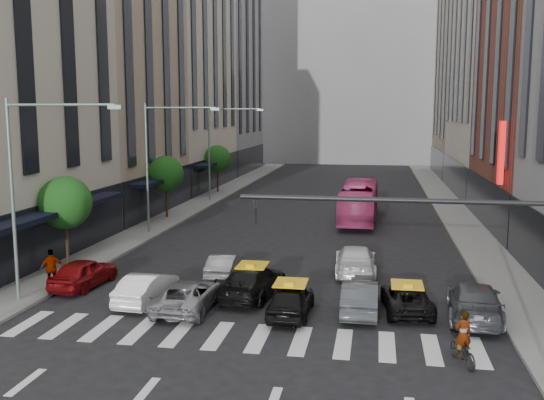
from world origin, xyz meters
The scene contains 30 objects.
ground centered at (0.00, 0.00, 0.00)m, with size 160.00×160.00×0.00m, color black.
sidewalk_left centered at (-11.50, 30.00, 0.07)m, with size 3.00×96.00×0.15m, color slate.
sidewalk_right centered at (11.50, 30.00, 0.07)m, with size 3.00×96.00×0.15m, color slate.
building_left_b centered at (-17.00, 28.00, 12.00)m, with size 8.00×16.00×24.00m, color tan.
building_left_c centered at (-17.00, 46.00, 18.00)m, with size 8.00×20.00×36.00m, color beige.
building_left_d centered at (-17.00, 65.00, 15.00)m, with size 8.00×18.00×30.00m, color gray.
building_right_d centered at (17.00, 65.00, 14.00)m, with size 8.00×18.00×28.00m, color tan.
building_far centered at (0.00, 85.00, 18.00)m, with size 30.00×10.00×36.00m, color gray.
tree_near centered at (-11.80, 10.00, 3.65)m, with size 2.88×2.88×4.95m.
tree_mid centered at (-11.80, 26.00, 3.65)m, with size 2.88×2.88×4.95m.
tree_far centered at (-11.80, 42.00, 3.65)m, with size 2.88×2.88×4.95m.
streetlamp_near centered at (-10.04, 4.00, 5.90)m, with size 5.38×0.25×9.00m.
streetlamp_mid centered at (-10.04, 20.00, 5.90)m, with size 5.38×0.25×9.00m.
streetlamp_far centered at (-10.04, 36.00, 5.90)m, with size 5.38×0.25×9.00m.
traffic_signal centered at (7.69, -1.00, 4.47)m, with size 10.10×0.20×6.00m.
liberty_sign centered at (12.60, 20.00, 6.00)m, with size 0.30×0.70×4.00m.
car_red centered at (-9.20, 6.74, 0.73)m, with size 1.72×4.26×1.45m, color maroon.
car_white_front centered at (-5.20, 4.89, 0.69)m, with size 1.46×4.19×1.38m, color white.
car_silver centered at (-3.08, 4.26, 0.66)m, with size 2.19×4.74×1.32m, color gray.
taxi_left centered at (-0.70, 6.60, 0.75)m, with size 2.09×5.14×1.49m, color black.
taxi_center centered at (1.43, 4.24, 0.71)m, with size 1.68×4.16×1.42m, color black.
car_grey_mid centered at (4.30, 5.16, 0.71)m, with size 1.51×4.33×1.43m, color #3B3E42.
taxi_right centered at (6.28, 5.65, 0.59)m, with size 1.95×4.23×1.17m, color black.
car_grey_curb centered at (9.00, 5.20, 0.76)m, with size 2.13×5.25×1.52m, color #43464B.
car_row2_left centered at (-2.77, 9.56, 0.65)m, with size 1.37×3.93×1.29m, color gray.
car_row2_right centered at (3.87, 11.57, 0.75)m, with size 2.11×5.19×1.50m, color silver.
bus centered at (3.57, 27.50, 1.55)m, with size 2.60×11.12×3.10m, color #C03873.
motorcycle centered at (7.90, 0.35, 0.48)m, with size 0.64×1.85×0.97m, color black.
rider centered at (7.90, 0.35, 1.79)m, with size 0.60×0.39×1.63m, color gray.
pedestrian_far centered at (-10.40, 5.90, 1.10)m, with size 1.11×0.46×1.90m, color gray.
Camera 1 is at (4.86, -20.16, 8.53)m, focal length 40.00 mm.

